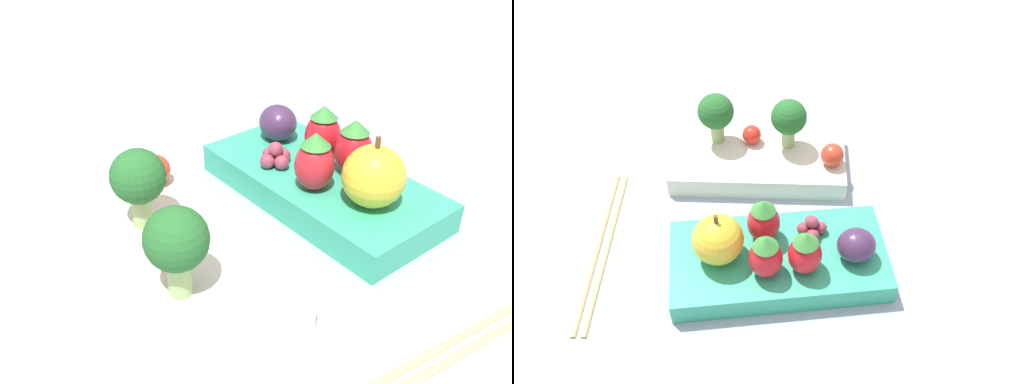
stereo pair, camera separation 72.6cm
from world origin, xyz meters
The scene contains 14 objects.
ground_plane centered at (0.00, 0.00, 0.00)m, with size 4.00×4.00×0.00m, color #939EB2.
bento_box_savoury centered at (0.00, 0.07, 0.01)m, with size 0.21×0.12×0.03m.
bento_box_fruit centered at (0.01, -0.08, 0.01)m, with size 0.22×0.12×0.03m.
broccoli_floret_0 centered at (-0.05, 0.10, 0.07)m, with size 0.04×0.04×0.06m.
broccoli_floret_1 centered at (0.04, 0.08, 0.06)m, with size 0.04×0.04×0.06m.
cherry_tomato_0 centered at (0.08, 0.05, 0.04)m, with size 0.03×0.03×0.03m.
cherry_tomato_1 centered at (-0.01, 0.09, 0.04)m, with size 0.02×0.02×0.02m.
apple centered at (-0.04, -0.07, 0.05)m, with size 0.05×0.05×0.06m.
strawberry_0 centered at (0.04, -0.09, 0.05)m, with size 0.03×0.03×0.05m.
strawberry_1 centered at (0.00, -0.05, 0.05)m, with size 0.03×0.03×0.05m.
strawberry_2 centered at (0.00, -0.10, 0.05)m, with size 0.03×0.03×0.05m.
plum centered at (0.09, -0.08, 0.04)m, with size 0.04×0.04×0.03m.
grape_cluster centered at (0.05, -0.05, 0.03)m, with size 0.03×0.03×0.02m.
chopsticks_pair centered at (-0.17, -0.04, 0.00)m, with size 0.03×0.21×0.01m.
Camera 2 is at (-0.01, -0.42, 0.48)m, focal length 40.00 mm.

